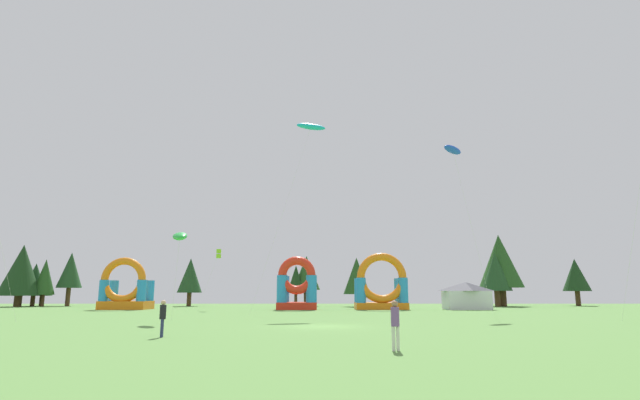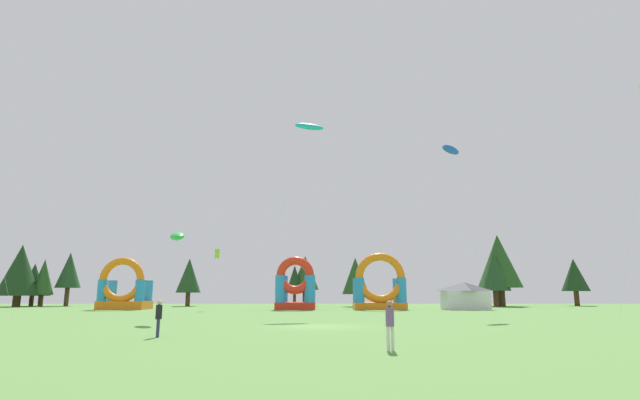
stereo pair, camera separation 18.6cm
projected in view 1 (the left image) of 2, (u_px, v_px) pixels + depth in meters
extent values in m
plane|color=#5B8C42|center=(321.00, 327.00, 29.36)|extent=(120.00, 120.00, 0.00)
cylinder|color=silver|center=(634.00, 210.00, 33.14)|extent=(0.33, 5.69, 15.23)
ellipsoid|color=blue|center=(450.00, 150.00, 45.83)|extent=(2.34, 2.12, 1.06)
cylinder|color=silver|center=(471.00, 232.00, 45.82)|extent=(3.90, 2.95, 15.40)
ellipsoid|color=#19B7CC|center=(309.00, 127.00, 49.75)|extent=(3.27, 1.97, 0.90)
cylinder|color=silver|center=(280.00, 216.00, 47.17)|extent=(5.65, 1.62, 18.91)
cube|color=#8CD826|center=(216.00, 256.00, 57.14)|extent=(0.64, 0.64, 0.48)
cube|color=#8CD826|center=(217.00, 251.00, 57.25)|extent=(0.64, 0.64, 0.48)
cylinder|color=silver|center=(206.00, 282.00, 56.37)|extent=(2.19, 0.42, 6.59)
ellipsoid|color=green|center=(178.00, 236.00, 34.67)|extent=(2.04, 2.95, 1.17)
cylinder|color=silver|center=(173.00, 279.00, 35.11)|extent=(0.91, 2.08, 6.04)
cylinder|color=navy|center=(159.00, 328.00, 22.27)|extent=(0.14, 0.14, 0.82)
cylinder|color=navy|center=(160.00, 328.00, 22.43)|extent=(0.14, 0.14, 0.82)
cylinder|color=black|center=(161.00, 312.00, 22.49)|extent=(0.33, 0.33, 0.65)
sphere|color=#D8AD84|center=(161.00, 302.00, 22.57)|extent=(0.22, 0.22, 0.22)
cylinder|color=silver|center=(391.00, 339.00, 17.18)|extent=(0.15, 0.15, 0.86)
cylinder|color=silver|center=(396.00, 339.00, 17.22)|extent=(0.15, 0.15, 0.86)
cylinder|color=#724C8C|center=(393.00, 317.00, 17.35)|extent=(0.36, 0.36, 0.68)
sphere|color=#9E704C|center=(393.00, 304.00, 17.43)|extent=(0.23, 0.23, 0.23)
cube|color=orange|center=(124.00, 305.00, 58.99)|extent=(5.66, 3.97, 1.00)
cylinder|color=#268CD8|center=(101.00, 291.00, 57.91)|extent=(1.11, 1.11, 2.53)
cylinder|color=#268CD8|center=(139.00, 291.00, 57.93)|extent=(1.11, 1.11, 2.53)
cylinder|color=#268CD8|center=(111.00, 291.00, 60.71)|extent=(1.11, 1.11, 2.53)
cylinder|color=#268CD8|center=(147.00, 291.00, 60.73)|extent=(1.11, 1.11, 2.53)
torus|color=orange|center=(121.00, 280.00, 58.16)|extent=(5.44, 0.89, 5.44)
cube|color=red|center=(295.00, 306.00, 58.93)|extent=(4.80, 4.62, 0.86)
cylinder|color=#268CD8|center=(280.00, 289.00, 57.67)|extent=(1.29, 1.29, 3.22)
cylinder|color=#268CD8|center=(309.00, 289.00, 57.69)|extent=(1.29, 1.29, 3.22)
cylinder|color=#268CD8|center=(282.00, 289.00, 60.94)|extent=(1.29, 1.29, 3.22)
cylinder|color=#268CD8|center=(310.00, 289.00, 60.95)|extent=(1.29, 1.29, 3.22)
torus|color=red|center=(295.00, 275.00, 57.98)|extent=(4.54, 1.03, 4.54)
cube|color=orange|center=(379.00, 306.00, 59.51)|extent=(6.31, 4.26, 0.80)
cylinder|color=#268CD8|center=(359.00, 290.00, 58.35)|extent=(1.19, 1.19, 2.99)
cylinder|color=#268CD8|center=(401.00, 290.00, 58.37)|extent=(1.19, 1.19, 2.99)
cylinder|color=#268CD8|center=(357.00, 290.00, 61.37)|extent=(1.19, 1.19, 2.99)
cylinder|color=#268CD8|center=(397.00, 290.00, 61.39)|extent=(1.19, 1.19, 2.99)
torus|color=orange|center=(380.00, 278.00, 58.65)|extent=(6.07, 0.95, 6.07)
cube|color=silver|center=(464.00, 300.00, 58.77)|extent=(5.08, 3.96, 2.22)
pyramid|color=#3F3F47|center=(463.00, 287.00, 59.08)|extent=(5.08, 3.96, 1.06)
cylinder|color=#4C331E|center=(15.00, 301.00, 69.22)|extent=(1.04, 1.04, 1.58)
cone|color=#193819|center=(19.00, 270.00, 70.06)|extent=(5.76, 5.76, 7.38)
cylinder|color=#4C331E|center=(30.00, 300.00, 72.62)|extent=(0.63, 0.63, 1.92)
cone|color=#1E4221|center=(32.00, 278.00, 73.23)|extent=(3.49, 3.49, 4.50)
cylinder|color=#4C331E|center=(38.00, 301.00, 73.89)|extent=(0.53, 0.53, 1.53)
cone|color=#234C1E|center=(40.00, 281.00, 74.46)|extent=(2.96, 2.96, 4.48)
cylinder|color=#4C331E|center=(39.00, 301.00, 70.79)|extent=(0.55, 0.55, 1.71)
cone|color=#234C1E|center=(42.00, 277.00, 71.45)|extent=(3.08, 3.08, 5.23)
cylinder|color=#4C331E|center=(65.00, 297.00, 72.76)|extent=(0.65, 0.65, 2.73)
cone|color=#1E4221|center=(68.00, 270.00, 73.53)|extent=(3.63, 3.63, 5.38)
cylinder|color=#4C331E|center=(187.00, 299.00, 72.33)|extent=(0.67, 0.67, 2.00)
cone|color=#1E4221|center=(188.00, 275.00, 73.00)|extent=(3.70, 3.70, 5.17)
cylinder|color=#4C331E|center=(294.00, 299.00, 71.65)|extent=(0.46, 0.46, 2.04)
cone|color=#193819|center=(294.00, 279.00, 72.23)|extent=(2.54, 2.54, 4.04)
cylinder|color=#4C331E|center=(304.00, 298.00, 72.85)|extent=(0.75, 0.75, 2.43)
cone|color=#234C1E|center=(304.00, 273.00, 73.56)|extent=(4.19, 4.19, 5.12)
cylinder|color=#4C331E|center=(355.00, 300.00, 69.77)|extent=(0.71, 0.71, 1.79)
cone|color=#234C1E|center=(355.00, 276.00, 70.44)|extent=(3.93, 3.93, 5.30)
cylinder|color=#4C331E|center=(495.00, 299.00, 70.28)|extent=(0.79, 0.79, 2.27)
cone|color=#1E4221|center=(493.00, 272.00, 71.02)|extent=(4.38, 4.38, 5.55)
cylinder|color=#4C331E|center=(500.00, 297.00, 71.93)|extent=(1.17, 1.17, 2.76)
cone|color=#234C1E|center=(497.00, 261.00, 72.94)|extent=(6.49, 6.49, 7.95)
cylinder|color=#4C331E|center=(575.00, 298.00, 74.49)|extent=(0.74, 0.74, 2.24)
cone|color=#193819|center=(573.00, 275.00, 75.17)|extent=(4.12, 4.12, 5.00)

